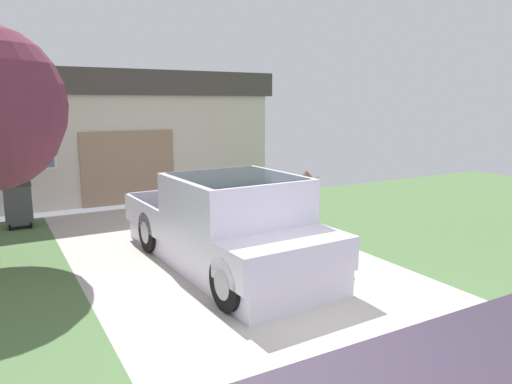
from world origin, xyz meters
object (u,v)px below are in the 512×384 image
(person_with_hat, at_px, (306,210))
(handbag, at_px, (301,256))
(pickup_truck, at_px, (232,226))
(wheeled_trash_bin, at_px, (18,202))
(house_with_garage, at_px, (88,133))

(person_with_hat, relative_size, handbag, 4.08)
(pickup_truck, height_order, wheeled_trash_bin, pickup_truck)
(pickup_truck, xyz_separation_m, person_with_hat, (1.45, -0.19, 0.17))
(pickup_truck, bearing_deg, house_with_garage, -87.98)
(handbag, bearing_deg, wheeled_trash_bin, 128.56)
(pickup_truck, relative_size, house_with_garage, 0.48)
(person_with_hat, bearing_deg, handbag, 52.30)
(person_with_hat, height_order, handbag, person_with_hat)
(person_with_hat, xyz_separation_m, wheeled_trash_bin, (-4.56, 5.28, -0.34))
(house_with_garage, bearing_deg, person_with_hat, -76.90)
(wheeled_trash_bin, bearing_deg, person_with_hat, -49.16)
(house_with_garage, height_order, wheeled_trash_bin, house_with_garage)
(handbag, distance_m, house_with_garage, 9.81)
(house_with_garage, relative_size, wheeled_trash_bin, 9.82)
(pickup_truck, distance_m, wheeled_trash_bin, 5.97)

